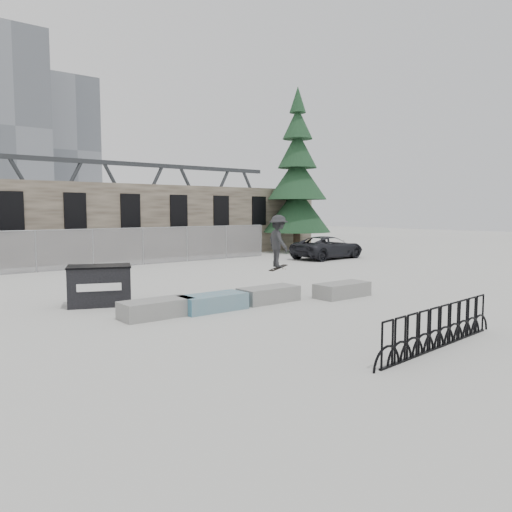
{
  "coord_description": "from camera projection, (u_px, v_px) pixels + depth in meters",
  "views": [
    {
      "loc": [
        -9.18,
        -12.43,
        2.95
      ],
      "look_at": [
        1.96,
        1.62,
        1.3
      ],
      "focal_mm": 35.0,
      "sensor_mm": 36.0,
      "label": 1
    }
  ],
  "objects": [
    {
      "name": "chainlink_fence",
      "position": [
        93.0,
        248.0,
        25.31
      ],
      "size": [
        22.06,
        0.06,
        2.02
      ],
      "color": "gray",
      "rests_on": "ground"
    },
    {
      "name": "bike_rack",
      "position": [
        439.0,
        328.0,
        10.67
      ],
      "size": [
        4.93,
        0.45,
        0.9
      ],
      "rotation": [
        0.0,
        0.0,
        0.08
      ],
      "color": "black",
      "rests_on": "ground"
    },
    {
      "name": "planter_offset",
      "position": [
        342.0,
        289.0,
        16.99
      ],
      "size": [
        2.0,
        0.9,
        0.49
      ],
      "color": "gray",
      "rests_on": "ground"
    },
    {
      "name": "planter_far_left",
      "position": [
        156.0,
        308.0,
        13.77
      ],
      "size": [
        2.0,
        0.9,
        0.49
      ],
      "color": "gray",
      "rests_on": "ground"
    },
    {
      "name": "stone_wall",
      "position": [
        68.0,
        223.0,
        28.11
      ],
      "size": [
        36.0,
        2.58,
        4.5
      ],
      "color": "brown",
      "rests_on": "ground"
    },
    {
      "name": "planter_center_left",
      "position": [
        213.0,
        302.0,
        14.68
      ],
      "size": [
        2.0,
        0.9,
        0.49
      ],
      "color": "teal",
      "rests_on": "ground"
    },
    {
      "name": "dumpster",
      "position": [
        100.0,
        285.0,
        15.49
      ],
      "size": [
        2.19,
        1.79,
        1.25
      ],
      "rotation": [
        0.0,
        0.0,
        -0.39
      ],
      "color": "black",
      "rests_on": "ground"
    },
    {
      "name": "planter_center_right",
      "position": [
        269.0,
        294.0,
        16.07
      ],
      "size": [
        2.0,
        0.9,
        0.49
      ],
      "color": "gray",
      "rests_on": "ground"
    },
    {
      "name": "truss_bridge",
      "position": [
        48.0,
        201.0,
        64.37
      ],
      "size": [
        70.0,
        3.0,
        9.8
      ],
      "color": "#2D3033",
      "rests_on": "ground"
    },
    {
      "name": "skateboarder",
      "position": [
        278.0,
        241.0,
        17.3
      ],
      "size": [
        0.97,
        1.31,
        1.93
      ],
      "rotation": [
        0.0,
        0.0,
        1.29
      ],
      "color": "#262729",
      "rests_on": "ground"
    },
    {
      "name": "ground",
      "position": [
        239.0,
        304.0,
        15.65
      ],
      "size": [
        120.0,
        120.0,
        0.0
      ],
      "primitive_type": "plane",
      "color": "#B9B9B4",
      "rests_on": "ground"
    },
    {
      "name": "suv",
      "position": [
        328.0,
        247.0,
        30.42
      ],
      "size": [
        5.06,
        2.56,
        1.37
      ],
      "primitive_type": "imported",
      "rotation": [
        0.0,
        0.0,
        1.63
      ],
      "color": "black",
      "rests_on": "ground"
    },
    {
      "name": "spruce_tree",
      "position": [
        297.0,
        185.0,
        35.09
      ],
      "size": [
        4.77,
        4.77,
        11.5
      ],
      "color": "#38281E",
      "rests_on": "ground"
    }
  ]
}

